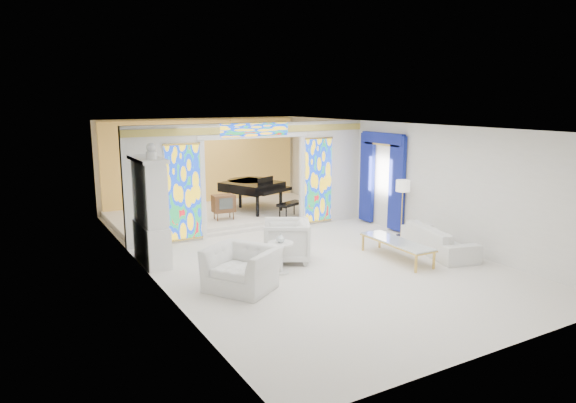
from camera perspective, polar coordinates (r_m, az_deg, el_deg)
floor at (r=12.65m, az=0.23°, el=-5.31°), size 12.00×12.00×0.00m
ceiling at (r=12.14m, az=0.24°, el=8.39°), size 7.00×12.00×0.02m
wall_back at (r=17.70m, az=-9.51°, el=4.27°), size 7.00×0.02×3.00m
wall_front at (r=7.83m, az=22.79°, el=-5.27°), size 7.00×0.02×3.00m
wall_left at (r=11.02m, az=-15.76°, el=-0.20°), size 0.02×12.00×3.00m
wall_right at (r=14.35m, az=12.46°, el=2.55°), size 0.02×12.00×3.00m
partition_wall at (r=14.02m, az=-3.83°, el=3.23°), size 7.00×0.22×3.00m
stained_glass_left at (r=13.23m, az=-11.54°, el=0.99°), size 0.90×0.04×2.40m
stained_glass_right at (r=14.97m, az=3.38°, el=2.38°), size 0.90×0.04×2.40m
stained_glass_transom at (r=13.81m, az=-3.70°, el=7.97°), size 2.00×0.04×0.34m
alcove_platform at (r=16.19m, az=-7.01°, el=-1.37°), size 6.80×3.80×0.18m
gold_curtain_back at (r=17.59m, az=-9.37°, el=4.23°), size 6.70×0.10×2.90m
chandelier at (r=15.83m, az=-6.41°, el=7.36°), size 0.48×0.48×0.30m
blue_drapes at (r=14.79m, az=10.38°, el=3.19°), size 0.14×1.85×2.65m
china_cabinet at (r=11.72m, az=-15.04°, el=-1.14°), size 0.56×1.46×2.72m
armchair_left at (r=9.99m, az=-5.15°, el=-7.44°), size 1.62×1.67×0.82m
armchair_right at (r=11.63m, az=-0.19°, el=-4.38°), size 1.39×1.38×0.94m
sofa at (r=12.80m, az=16.42°, el=-4.07°), size 1.40×2.37×0.65m
side_table at (r=10.83m, az=-0.83°, el=-5.75°), size 0.71×0.71×0.67m
vase at (r=10.74m, az=-0.84°, el=-4.07°), size 0.18×0.18×0.19m
coffee_table at (r=12.01m, az=11.99°, el=-4.45°), size 0.66×2.00×0.44m
floor_lamp at (r=13.88m, az=12.64°, el=1.41°), size 0.46×0.46×1.52m
grand_piano at (r=16.20m, az=-3.95°, el=1.72°), size 2.07×3.12×1.11m
tv_console at (r=14.97m, az=-7.17°, el=-0.22°), size 0.64×0.46×0.72m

